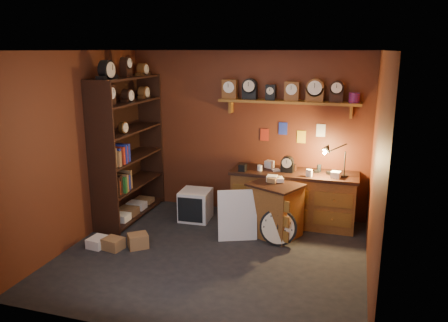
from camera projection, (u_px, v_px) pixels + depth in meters
floor at (213, 255)px, 5.93m from camera, size 4.00×4.00×0.00m
room_shell at (218, 129)px, 5.59m from camera, size 4.02×3.62×2.71m
shelving_unit at (126, 143)px, 7.04m from camera, size 0.47×1.60×2.58m
workbench at (293, 195)px, 6.93m from camera, size 1.97×0.66×1.36m
low_cabinet at (275, 208)px, 6.46m from camera, size 0.88×0.83×0.89m
big_round_clock at (278, 227)px, 6.19m from camera, size 0.53×0.17×0.53m
white_panel at (237, 239)px, 6.44m from camera, size 0.59×0.37×0.75m
mini_fridge at (195, 205)px, 7.12m from camera, size 0.50×0.52×0.49m
floor_box_a at (113, 244)px, 6.09m from camera, size 0.30×0.27×0.16m
floor_box_b at (98, 242)px, 6.17m from camera, size 0.25×0.29×0.14m
floor_box_c at (138, 241)px, 6.14m from camera, size 0.35×0.34×0.20m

